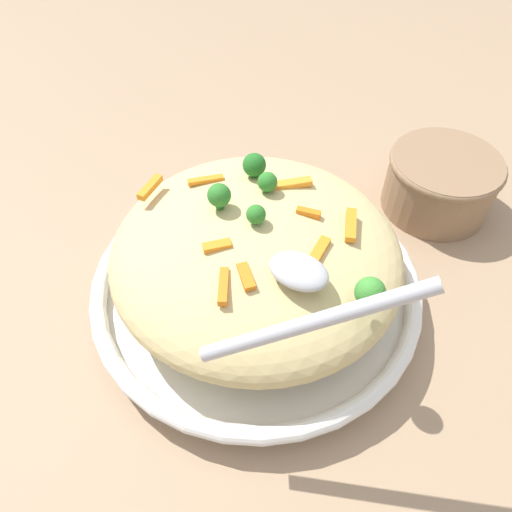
# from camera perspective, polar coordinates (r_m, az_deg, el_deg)

# --- Properties ---
(ground_plane) EXTENTS (2.40, 2.40, 0.00)m
(ground_plane) POSITION_cam_1_polar(r_m,az_deg,el_deg) (0.57, 0.00, -4.92)
(ground_plane) COLOR #9E7F60
(serving_bowl) EXTENTS (0.37, 0.37, 0.04)m
(serving_bowl) POSITION_cam_1_polar(r_m,az_deg,el_deg) (0.56, 0.00, -3.56)
(serving_bowl) COLOR white
(serving_bowl) RESTS_ON ground_plane
(pasta_mound) EXTENTS (0.31, 0.30, 0.09)m
(pasta_mound) POSITION_cam_1_polar(r_m,az_deg,el_deg) (0.51, 0.00, 0.33)
(pasta_mound) COLOR #D1BA7A
(pasta_mound) RESTS_ON serving_bowl
(carrot_piece_0) EXTENTS (0.03, 0.04, 0.01)m
(carrot_piece_0) POSITION_cam_1_polar(r_m,az_deg,el_deg) (0.43, -3.83, -3.55)
(carrot_piece_0) COLOR orange
(carrot_piece_0) RESTS_ON pasta_mound
(carrot_piece_1) EXTENTS (0.03, 0.04, 0.01)m
(carrot_piece_1) POSITION_cam_1_polar(r_m,az_deg,el_deg) (0.49, 11.02, 3.58)
(carrot_piece_1) COLOR orange
(carrot_piece_1) RESTS_ON pasta_mound
(carrot_piece_2) EXTENTS (0.01, 0.04, 0.01)m
(carrot_piece_2) POSITION_cam_1_polar(r_m,az_deg,el_deg) (0.46, 7.49, 0.75)
(carrot_piece_2) COLOR orange
(carrot_piece_2) RESTS_ON pasta_mound
(carrot_piece_3) EXTENTS (0.03, 0.03, 0.01)m
(carrot_piece_3) POSITION_cam_1_polar(r_m,az_deg,el_deg) (0.54, -5.91, 8.84)
(carrot_piece_3) COLOR orange
(carrot_piece_3) RESTS_ON pasta_mound
(carrot_piece_4) EXTENTS (0.03, 0.01, 0.01)m
(carrot_piece_4) POSITION_cam_1_polar(r_m,az_deg,el_deg) (0.49, 6.15, 5.02)
(carrot_piece_4) COLOR orange
(carrot_piece_4) RESTS_ON pasta_mound
(carrot_piece_5) EXTENTS (0.04, 0.04, 0.01)m
(carrot_piece_5) POSITION_cam_1_polar(r_m,az_deg,el_deg) (0.53, 4.26, 8.37)
(carrot_piece_5) COLOR orange
(carrot_piece_5) RESTS_ON pasta_mound
(carrot_piece_6) EXTENTS (0.03, 0.03, 0.01)m
(carrot_piece_6) POSITION_cam_1_polar(r_m,az_deg,el_deg) (0.46, -4.58, 1.14)
(carrot_piece_6) COLOR orange
(carrot_piece_6) RESTS_ON pasta_mound
(carrot_piece_7) EXTENTS (0.01, 0.04, 0.01)m
(carrot_piece_7) POSITION_cam_1_polar(r_m,az_deg,el_deg) (0.53, -12.28, 7.86)
(carrot_piece_7) COLOR orange
(carrot_piece_7) RESTS_ON pasta_mound
(carrot_piece_8) EXTENTS (0.03, 0.03, 0.01)m
(carrot_piece_8) POSITION_cam_1_polar(r_m,az_deg,el_deg) (0.44, -1.17, -2.41)
(carrot_piece_8) COLOR orange
(carrot_piece_8) RESTS_ON pasta_mound
(broccoli_floret_0) EXTENTS (0.02, 0.02, 0.02)m
(broccoli_floret_0) POSITION_cam_1_polar(r_m,az_deg,el_deg) (0.47, 0.01, 4.85)
(broccoli_floret_0) COLOR #296820
(broccoli_floret_0) RESTS_ON pasta_mound
(broccoli_floret_1) EXTENTS (0.02, 0.02, 0.02)m
(broccoli_floret_1) POSITION_cam_1_polar(r_m,az_deg,el_deg) (0.51, 1.34, 8.62)
(broccoli_floret_1) COLOR #296820
(broccoli_floret_1) RESTS_ON pasta_mound
(broccoli_floret_2) EXTENTS (0.03, 0.03, 0.03)m
(broccoli_floret_2) POSITION_cam_1_polar(r_m,az_deg,el_deg) (0.53, -0.20, 10.56)
(broccoli_floret_2) COLOR #205B1C
(broccoli_floret_2) RESTS_ON pasta_mound
(broccoli_floret_3) EXTENTS (0.03, 0.03, 0.03)m
(broccoli_floret_3) POSITION_cam_1_polar(r_m,az_deg,el_deg) (0.42, 13.18, -4.17)
(broccoli_floret_3) COLOR #377928
(broccoli_floret_3) RESTS_ON pasta_mound
(broccoli_floret_4) EXTENTS (0.02, 0.02, 0.03)m
(broccoli_floret_4) POSITION_cam_1_polar(r_m,az_deg,el_deg) (0.49, -4.22, 7.15)
(broccoli_floret_4) COLOR #296820
(broccoli_floret_4) RESTS_ON pasta_mound
(serving_spoon) EXTENTS (0.14, 0.14, 0.10)m
(serving_spoon) POSITION_cam_1_polar(r_m,az_deg,el_deg) (0.40, 5.56, -3.80)
(serving_spoon) COLOR #B7B7BC
(serving_spoon) RESTS_ON pasta_mound
(companion_bowl) EXTENTS (0.15, 0.15, 0.08)m
(companion_bowl) POSITION_cam_1_polar(r_m,az_deg,el_deg) (0.69, 20.79, 8.20)
(companion_bowl) COLOR #8C6B4C
(companion_bowl) RESTS_ON ground_plane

